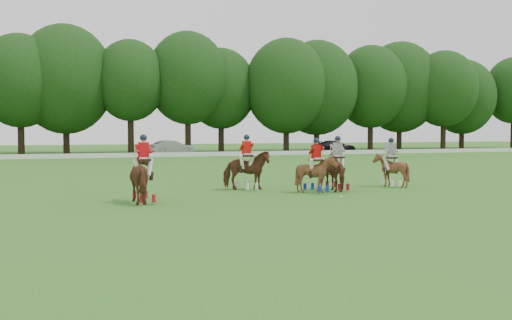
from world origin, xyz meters
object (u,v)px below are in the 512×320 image
object	(u,v)px
car_right	(336,146)
polo_red_c	(316,173)
car_mid	(172,148)
polo_red_a	(144,178)
polo_red_b	(247,170)
polo_stripe_a	(337,171)
polo_ball	(341,197)
polo_stripe_b	(391,169)

from	to	relation	value
car_right	polo_red_c	xyz separation A→B (m)	(-20.66, -38.74, 0.11)
car_mid	polo_red_a	xyz separation A→B (m)	(-8.45, -39.69, 0.14)
polo_red_b	polo_stripe_a	distance (m)	3.95
car_right	polo_ball	bearing A→B (deg)	155.39
polo_red_b	car_right	bearing A→B (deg)	57.89
polo_red_b	polo_ball	xyz separation A→B (m)	(2.52, -4.01, -0.84)
polo_stripe_b	polo_ball	size ratio (longest dim) A/B	25.26
polo_red_a	polo_red_c	size ratio (longest dim) A/B	1.08
polo_stripe_b	car_mid	bearing A→B (deg)	94.86
polo_stripe_a	polo_ball	xyz separation A→B (m)	(-1.15, -2.54, -0.82)
car_mid	polo_red_b	distance (m)	36.97
polo_red_c	polo_stripe_a	world-z (taller)	polo_stripe_a
car_mid	polo_stripe_a	xyz separation A→B (m)	(0.07, -38.26, 0.09)
polo_red_a	polo_red_b	world-z (taller)	polo_red_a
polo_red_a	car_right	bearing A→B (deg)	54.85
car_right	polo_red_a	distance (m)	48.54
polo_red_a	polo_stripe_a	world-z (taller)	polo_red_a
polo_red_b	polo_stripe_b	bearing A→B (deg)	-6.32
car_right	polo_red_b	size ratio (longest dim) A/B	2.01
polo_ball	polo_red_c	bearing A→B (deg)	92.59
polo_red_b	polo_ball	bearing A→B (deg)	-57.82
polo_red_a	car_mid	bearing A→B (deg)	77.97
car_right	polo_red_c	world-z (taller)	polo_red_c
car_mid	polo_stripe_a	size ratio (longest dim) A/B	1.97
car_mid	polo_red_a	size ratio (longest dim) A/B	1.90
polo_stripe_a	car_right	bearing A→B (deg)	63.09
polo_red_b	polo_red_a	bearing A→B (deg)	-149.22
car_mid	polo_red_b	xyz separation A→B (m)	(-3.60, -36.79, 0.12)
polo_red_c	car_mid	bearing A→B (deg)	88.27
polo_red_a	polo_red_c	world-z (taller)	polo_red_a
car_right	polo_red_a	xyz separation A→B (m)	(-27.95, -39.69, 0.20)
car_mid	polo_stripe_a	world-z (taller)	polo_stripe_a
car_mid	polo_stripe_b	size ratio (longest dim) A/B	2.06
polo_stripe_b	polo_ball	bearing A→B (deg)	-142.67
car_mid	polo_red_c	bearing A→B (deg)	163.75
polo_red_c	polo_ball	size ratio (longest dim) A/B	25.52
polo_stripe_a	polo_ball	size ratio (longest dim) A/B	26.39
polo_stripe_b	polo_red_a	bearing A→B (deg)	-169.58
polo_red_b	polo_stripe_a	bearing A→B (deg)	-21.75
car_mid	polo_ball	size ratio (longest dim) A/B	52.11
car_right	polo_ball	xyz separation A→B (m)	(-20.57, -40.80, -0.66)
polo_stripe_a	polo_ball	distance (m)	2.91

